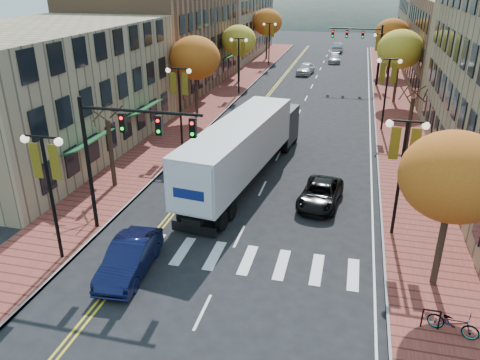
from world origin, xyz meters
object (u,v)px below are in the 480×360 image
Objects in this scene: navy_sedan at (130,258)px; bicycle at (453,323)px; semi_truck at (246,144)px; black_suv at (320,194)px.

navy_sedan is 13.22m from bicycle.
navy_sedan is at bearing 103.77° from bicycle.
semi_truck is 9.39× the size of bicycle.
navy_sedan is (-2.59, -11.43, -1.66)m from semi_truck.
bicycle is (13.19, -0.89, -0.14)m from navy_sedan.
navy_sedan is at bearing -124.40° from black_suv.
semi_truck is 3.64× the size of navy_sedan.
black_suv is 11.28m from bicycle.
black_suv reaches higher than bicycle.
black_suv is at bearing -20.17° from semi_truck.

